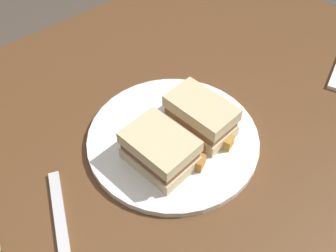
% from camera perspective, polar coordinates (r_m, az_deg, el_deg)
% --- Properties ---
extents(dining_table, '(1.12, 0.81, 0.71)m').
position_cam_1_polar(dining_table, '(0.98, -0.38, -14.46)').
color(dining_table, brown).
rests_on(dining_table, ground).
extents(plate, '(0.29, 0.29, 0.01)m').
position_cam_1_polar(plate, '(0.67, 0.54, -1.99)').
color(plate, white).
rests_on(plate, dining_table).
extents(sandwich_half_left, '(0.09, 0.11, 0.06)m').
position_cam_1_polar(sandwich_half_left, '(0.61, -1.17, -3.42)').
color(sandwich_half_left, beige).
rests_on(sandwich_half_left, plate).
extents(sandwich_half_right, '(0.08, 0.12, 0.06)m').
position_cam_1_polar(sandwich_half_right, '(0.65, 4.72, 1.43)').
color(sandwich_half_right, beige).
rests_on(sandwich_half_right, plate).
extents(potato_wedge_front, '(0.05, 0.03, 0.02)m').
position_cam_1_polar(potato_wedge_front, '(0.64, 3.53, -3.13)').
color(potato_wedge_front, '#AD702D').
rests_on(potato_wedge_front, plate).
extents(potato_wedge_middle, '(0.04, 0.06, 0.02)m').
position_cam_1_polar(potato_wedge_middle, '(0.62, 2.88, -4.71)').
color(potato_wedge_middle, '#AD702D').
rests_on(potato_wedge_middle, plate).
extents(potato_wedge_back, '(0.03, 0.05, 0.02)m').
position_cam_1_polar(potato_wedge_back, '(0.65, 7.49, -1.88)').
color(potato_wedge_back, '#B77F33').
rests_on(potato_wedge_back, plate).
extents(fork, '(0.08, 0.17, 0.01)m').
position_cam_1_polar(fork, '(0.60, -15.16, -13.35)').
color(fork, silver).
rests_on(fork, dining_table).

